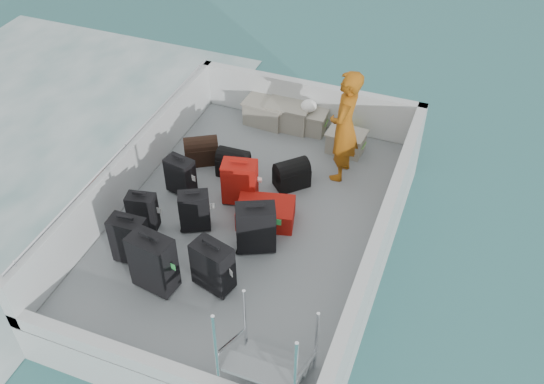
% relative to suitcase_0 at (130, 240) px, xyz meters
% --- Properties ---
extents(ground, '(160.00, 160.00, 0.00)m').
position_rel_suitcase_0_xyz_m(ground, '(1.05, 1.14, -0.95)').
color(ground, '#16504E').
rests_on(ground, ground).
extents(ferry_hull, '(3.60, 5.00, 0.60)m').
position_rel_suitcase_0_xyz_m(ferry_hull, '(1.05, 1.14, -0.65)').
color(ferry_hull, silver).
rests_on(ferry_hull, ground).
extents(deck, '(3.30, 4.70, 0.02)m').
position_rel_suitcase_0_xyz_m(deck, '(1.05, 1.14, -0.34)').
color(deck, gray).
rests_on(deck, ferry_hull).
extents(deck_fittings, '(3.60, 5.00, 0.90)m').
position_rel_suitcase_0_xyz_m(deck_fittings, '(1.39, 0.82, 0.04)').
color(deck_fittings, silver).
rests_on(deck_fittings, deck).
extents(suitcase_0, '(0.43, 0.26, 0.65)m').
position_rel_suitcase_0_xyz_m(suitcase_0, '(0.00, 0.00, 0.00)').
color(suitcase_0, black).
rests_on(suitcase_0, deck).
extents(suitcase_1, '(0.39, 0.27, 0.54)m').
position_rel_suitcase_0_xyz_m(suitcase_1, '(-0.14, 0.53, -0.06)').
color(suitcase_1, black).
rests_on(suitcase_1, deck).
extents(suitcase_2, '(0.42, 0.30, 0.55)m').
position_rel_suitcase_0_xyz_m(suitcase_2, '(-0.03, 1.34, -0.05)').
color(suitcase_2, black).
rests_on(suitcase_2, deck).
extents(suitcase_3, '(0.54, 0.36, 0.76)m').
position_rel_suitcase_0_xyz_m(suitcase_3, '(0.47, -0.26, 0.05)').
color(suitcase_3, black).
rests_on(suitcase_3, deck).
extents(suitcase_4, '(0.44, 0.37, 0.56)m').
position_rel_suitcase_0_xyz_m(suitcase_4, '(0.47, 0.77, -0.05)').
color(suitcase_4, black).
rests_on(suitcase_4, deck).
extents(suitcase_5, '(0.51, 0.37, 0.63)m').
position_rel_suitcase_0_xyz_m(suitcase_5, '(0.80, 1.46, -0.01)').
color(suitcase_5, '#AF150D').
rests_on(suitcase_5, deck).
extents(suitcase_6, '(0.52, 0.39, 0.64)m').
position_rel_suitcase_0_xyz_m(suitcase_6, '(1.10, -0.02, -0.01)').
color(suitcase_6, black).
rests_on(suitcase_6, deck).
extents(suitcase_7, '(0.55, 0.45, 0.67)m').
position_rel_suitcase_0_xyz_m(suitcase_7, '(1.33, 0.72, 0.01)').
color(suitcase_7, black).
rests_on(suitcase_7, deck).
extents(suitcase_8, '(0.82, 0.64, 0.29)m').
position_rel_suitcase_0_xyz_m(suitcase_8, '(1.26, 1.20, -0.18)').
color(suitcase_8, '#AF150D').
rests_on(suitcase_8, deck).
extents(duffel_0, '(0.57, 0.50, 0.32)m').
position_rel_suitcase_0_xyz_m(duffel_0, '(-0.07, 2.05, -0.17)').
color(duffel_0, black).
rests_on(duffel_0, deck).
extents(duffel_1, '(0.44, 0.31, 0.32)m').
position_rel_suitcase_0_xyz_m(duffel_1, '(0.48, 1.95, -0.17)').
color(duffel_1, black).
rests_on(duffel_1, deck).
extents(duffel_2, '(0.54, 0.54, 0.32)m').
position_rel_suitcase_0_xyz_m(duffel_2, '(1.33, 2.01, -0.17)').
color(duffel_2, black).
rests_on(duffel_2, deck).
extents(crate_0, '(0.64, 0.46, 0.37)m').
position_rel_suitcase_0_xyz_m(crate_0, '(0.44, 3.31, -0.14)').
color(crate_0, gray).
rests_on(crate_0, deck).
extents(crate_1, '(0.64, 0.45, 0.39)m').
position_rel_suitcase_0_xyz_m(crate_1, '(0.82, 3.34, -0.13)').
color(crate_1, gray).
rests_on(crate_1, deck).
extents(crate_2, '(0.55, 0.39, 0.33)m').
position_rel_suitcase_0_xyz_m(crate_2, '(1.13, 3.34, -0.16)').
color(crate_2, gray).
rests_on(crate_2, deck).
extents(crate_3, '(0.54, 0.39, 0.31)m').
position_rel_suitcase_0_xyz_m(crate_3, '(1.82, 3.03, -0.17)').
color(crate_3, gray).
rests_on(crate_3, deck).
extents(yellow_bag, '(0.28, 0.26, 0.22)m').
position_rel_suitcase_0_xyz_m(yellow_bag, '(1.78, 3.34, -0.22)').
color(yellow_bag, yellow).
rests_on(yellow_bag, deck).
extents(white_bag, '(0.24, 0.24, 0.18)m').
position_rel_suitcase_0_xyz_m(white_bag, '(1.13, 3.34, 0.09)').
color(white_bag, white).
rests_on(white_bag, crate_2).
extents(passenger, '(0.41, 0.62, 1.64)m').
position_rel_suitcase_0_xyz_m(passenger, '(1.90, 2.48, 0.49)').
color(passenger, orange).
rests_on(passenger, deck).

